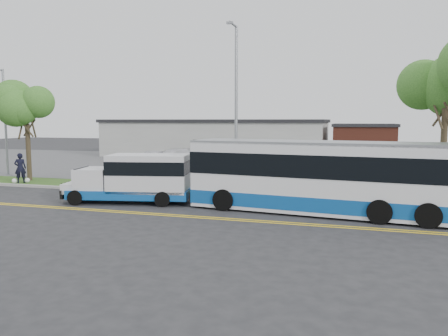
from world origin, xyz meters
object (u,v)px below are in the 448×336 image
(tree_east, at_px, (447,81))
(pedestrian, at_px, (20,168))
(transit_bus, at_px, (318,177))
(tree_west, at_px, (26,107))
(shuttle_bus, at_px, (137,177))
(parked_car_b, at_px, (173,157))
(streetlight_far, at_px, (4,117))
(parked_car_a, at_px, (152,158))
(streetlight_near, at_px, (236,103))

(tree_east, distance_m, pedestrian, 26.12)
(tree_east, bearing_deg, transit_bus, -142.91)
(tree_west, xyz_separation_m, pedestrian, (0.41, -1.30, -4.03))
(shuttle_bus, bearing_deg, transit_bus, -10.48)
(tree_west, height_order, transit_bus, tree_west)
(tree_west, distance_m, shuttle_bus, 12.55)
(tree_east, height_order, pedestrian, tree_east)
(parked_car_b, bearing_deg, tree_west, -88.89)
(streetlight_far, distance_m, transit_bus, 25.19)
(tree_west, xyz_separation_m, transit_bus, (20.06, -4.69, -3.46))
(shuttle_bus, bearing_deg, streetlight_far, 142.98)
(parked_car_a, distance_m, parked_car_b, 1.97)
(tree_west, bearing_deg, shuttle_bus, -24.02)
(tree_east, bearing_deg, streetlight_far, 175.40)
(transit_bus, bearing_deg, parked_car_a, 141.05)
(streetlight_near, xyz_separation_m, parked_car_a, (-11.37, 12.18, -4.49))
(tree_east, height_order, parked_car_a, tree_east)
(streetlight_near, height_order, parked_car_a, streetlight_near)
(streetlight_near, bearing_deg, streetlight_far, 171.95)
(tree_west, bearing_deg, streetlight_near, -1.80)
(streetlight_near, bearing_deg, parked_car_a, 133.03)
(transit_bus, bearing_deg, pedestrian, 176.21)
(parked_car_b, bearing_deg, pedestrian, -85.44)
(tree_east, height_order, parked_car_b, tree_east)
(streetlight_far, relative_size, parked_car_a, 2.05)
(tree_east, xyz_separation_m, streetlight_far, (-30.00, 2.42, -1.73))
(streetlight_near, relative_size, streetlight_far, 1.19)
(transit_bus, distance_m, parked_car_a, 23.23)
(streetlight_near, xyz_separation_m, pedestrian, (-14.59, -0.83, -4.14))
(tree_east, distance_m, transit_bus, 8.72)
(pedestrian, bearing_deg, transit_bus, 132.18)
(tree_west, bearing_deg, pedestrian, -72.62)
(streetlight_near, bearing_deg, pedestrian, -176.75)
(shuttle_bus, distance_m, transit_bus, 9.14)
(shuttle_bus, xyz_separation_m, parked_car_a, (-7.30, 16.58, -0.59))
(streetlight_near, relative_size, shuttle_bus, 1.40)
(shuttle_bus, xyz_separation_m, pedestrian, (-10.53, 3.57, -0.24))
(shuttle_bus, xyz_separation_m, transit_bus, (9.13, 0.18, 0.33))
(tree_east, distance_m, parked_car_a, 25.92)
(streetlight_far, bearing_deg, shuttle_bus, -25.39)
(transit_bus, bearing_deg, tree_west, 172.84)
(parked_car_a, relative_size, parked_car_b, 0.76)
(tree_east, xyz_separation_m, streetlight_near, (-11.00, -0.27, -0.97))
(transit_bus, xyz_separation_m, parked_car_b, (-14.67, 17.26, -0.82))
(tree_east, distance_m, streetlight_far, 30.15)
(streetlight_far, relative_size, shuttle_bus, 1.18)
(tree_east, relative_size, tree_west, 1.21)
(pedestrian, bearing_deg, streetlight_far, -76.61)
(parked_car_a, bearing_deg, streetlight_far, -124.24)
(shuttle_bus, bearing_deg, parked_car_b, 95.98)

